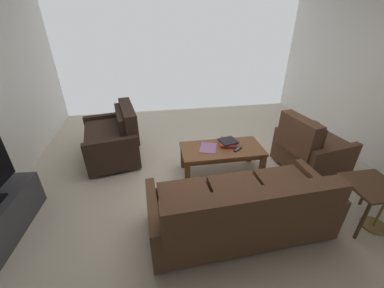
% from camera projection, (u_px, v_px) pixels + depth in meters
% --- Properties ---
extents(ground_plane, '(5.45, 5.93, 0.01)m').
position_uv_depth(ground_plane, '(206.00, 183.00, 3.51)').
color(ground_plane, beige).
extents(sofa_main, '(1.99, 0.93, 0.81)m').
position_uv_depth(sofa_main, '(242.00, 210.00, 2.55)').
color(sofa_main, black).
rests_on(sofa_main, ground).
extents(loveseat_near, '(0.98, 1.23, 0.88)m').
position_uv_depth(loveseat_near, '(114.00, 138.00, 3.93)').
color(loveseat_near, black).
rests_on(loveseat_near, ground).
extents(coffee_table, '(1.19, 0.57, 0.43)m').
position_uv_depth(coffee_table, '(222.00, 152.00, 3.55)').
color(coffee_table, brown).
rests_on(coffee_table, ground).
extents(end_table, '(0.52, 0.52, 0.54)m').
position_uv_depth(end_table, '(371.00, 190.00, 2.66)').
color(end_table, '#472D1C').
rests_on(end_table, ground).
extents(armchair_side, '(0.95, 1.00, 0.90)m').
position_uv_depth(armchair_side, '(309.00, 148.00, 3.63)').
color(armchair_side, black).
rests_on(armchair_side, ground).
extents(book_stack, '(0.29, 0.33, 0.07)m').
position_uv_depth(book_stack, '(228.00, 142.00, 3.59)').
color(book_stack, '#C63833').
rests_on(book_stack, coffee_table).
extents(tv_remote, '(0.15, 0.13, 0.02)m').
position_uv_depth(tv_remote, '(238.00, 149.00, 3.46)').
color(tv_remote, black).
rests_on(tv_remote, coffee_table).
extents(loose_magazine, '(0.31, 0.36, 0.01)m').
position_uv_depth(loose_magazine, '(208.00, 148.00, 3.51)').
color(loose_magazine, '#996699').
rests_on(loose_magazine, coffee_table).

